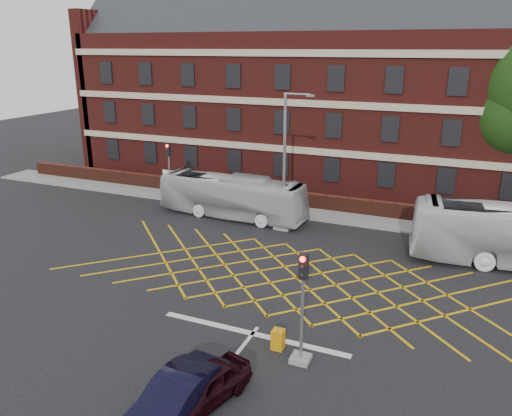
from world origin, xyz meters
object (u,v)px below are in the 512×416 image
at_px(traffic_light_far, 170,177).
at_px(street_lamp, 285,185).
at_px(bus_left, 232,196).
at_px(utility_cabinet, 278,339).
at_px(car_navy, 176,398).
at_px(direction_signs, 170,180).
at_px(car_maroon, 204,386).
at_px(traffic_light_near, 302,319).

xyz_separation_m(traffic_light_far, street_lamp, (9.90, -2.45, 1.08)).
height_order(bus_left, utility_cabinet, bus_left).
relative_size(car_navy, traffic_light_far, 0.99).
bearing_deg(direction_signs, utility_cabinet, -46.72).
height_order(bus_left, car_navy, bus_left).
bearing_deg(direction_signs, car_navy, -57.19).
distance_m(car_maroon, traffic_light_near, 4.13).
distance_m(street_lamp, direction_signs, 10.82).
height_order(traffic_light_near, street_lamp, street_lamp).
relative_size(car_navy, direction_signs, 1.92).
bearing_deg(street_lamp, utility_cabinet, -71.10).
distance_m(car_maroon, direction_signs, 23.45).
relative_size(traffic_light_near, traffic_light_far, 1.00).
distance_m(car_navy, street_lamp, 17.47).
xyz_separation_m(bus_left, utility_cabinet, (8.29, -13.27, -1.02)).
distance_m(bus_left, utility_cabinet, 15.67).
bearing_deg(street_lamp, traffic_light_near, -67.60).
height_order(bus_left, street_lamp, street_lamp).
bearing_deg(traffic_light_far, street_lamp, -13.89).
bearing_deg(bus_left, car_navy, -156.27).
bearing_deg(traffic_light_far, utility_cabinet, -46.46).
height_order(direction_signs, utility_cabinet, direction_signs).
relative_size(bus_left, direction_signs, 4.64).
bearing_deg(traffic_light_far, direction_signs, 125.16).
bearing_deg(car_navy, traffic_light_far, 128.00).
relative_size(traffic_light_far, street_lamp, 0.51).
bearing_deg(utility_cabinet, car_maroon, -106.66).
relative_size(car_navy, car_maroon, 1.20).
bearing_deg(car_navy, street_lamp, 104.16).
bearing_deg(street_lamp, bus_left, 168.66).
distance_m(traffic_light_near, utility_cabinet, 1.77).
relative_size(traffic_light_far, direction_signs, 1.94).
height_order(car_navy, traffic_light_near, traffic_light_near).
relative_size(bus_left, utility_cabinet, 12.80).
xyz_separation_m(direction_signs, utility_cabinet, (14.55, -15.46, -0.98)).
relative_size(car_navy, utility_cabinet, 5.31).
bearing_deg(direction_signs, traffic_light_near, -45.51).
distance_m(traffic_light_far, street_lamp, 10.26).
xyz_separation_m(car_navy, utility_cabinet, (1.58, 4.67, -0.30)).
relative_size(car_maroon, street_lamp, 0.42).
relative_size(traffic_light_near, street_lamp, 0.51).
xyz_separation_m(car_maroon, direction_signs, (-13.43, 19.20, 0.78)).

